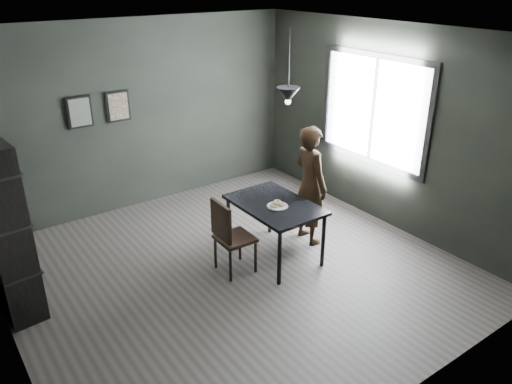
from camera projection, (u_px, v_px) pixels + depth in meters
ground at (235, 270)px, 6.15m from camera, size 5.00×5.00×0.00m
back_wall at (141, 116)px, 7.43m from camera, size 5.00×0.10×2.80m
ceiling at (231, 34)px, 5.01m from camera, size 5.00×5.00×0.02m
window_assembly at (373, 110)px, 6.96m from camera, size 0.04×1.96×1.56m
cafe_table at (275, 209)px, 6.20m from camera, size 0.80×1.20×0.75m
white_plate at (277, 207)px, 6.06m from camera, size 0.23×0.23×0.01m
donut_pile at (277, 204)px, 6.05m from camera, size 0.19×0.12×0.08m
woman at (310, 185)px, 6.54m from camera, size 0.44×0.62×1.61m
wood_chair at (229, 233)px, 5.90m from camera, size 0.43×0.43×0.96m
shelf_unit at (5, 234)px, 5.02m from camera, size 0.42×0.67×1.91m
pendant_lamp at (288, 95)px, 5.84m from camera, size 0.28×0.28×0.86m
framed_print_left at (80, 112)px, 6.85m from camera, size 0.34×0.04×0.44m
framed_print_right at (118, 106)px, 7.14m from camera, size 0.34×0.04×0.44m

